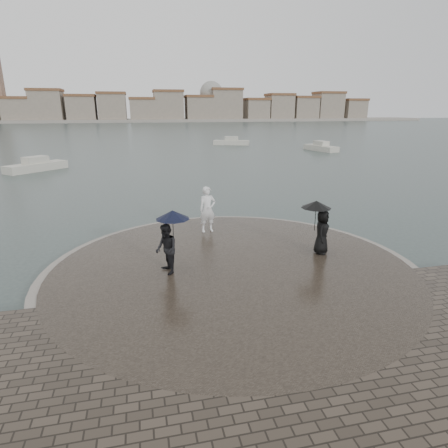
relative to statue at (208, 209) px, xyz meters
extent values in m
plane|color=#2B3835|center=(0.14, -7.35, -1.34)|extent=(400.00, 400.00, 0.00)
cylinder|color=gray|center=(0.14, -3.85, -1.18)|extent=(12.50, 12.50, 0.32)
cylinder|color=#2D261E|center=(0.14, -3.85, -1.15)|extent=(11.90, 11.90, 0.36)
imported|color=white|center=(0.00, 0.00, 0.00)|extent=(0.76, 0.55, 1.95)
imported|color=black|center=(-2.04, -3.90, -0.16)|extent=(0.79, 0.92, 1.62)
cylinder|color=black|center=(-1.79, -3.80, 0.38)|extent=(0.02, 0.02, 0.90)
cone|color=black|center=(-1.79, -3.80, 0.93)|extent=(1.07, 1.07, 0.28)
imported|color=black|center=(3.56, -3.39, -0.17)|extent=(0.87, 0.94, 1.61)
cylinder|color=black|center=(3.31, -3.29, 0.33)|extent=(0.02, 0.02, 0.90)
cone|color=black|center=(3.31, -3.29, 0.85)|extent=(1.07, 1.07, 0.26)
cube|color=gray|center=(0.14, 155.65, -0.74)|extent=(260.00, 20.00, 1.20)
cube|color=gray|center=(-47.86, 152.65, 3.16)|extent=(10.00, 10.00, 9.00)
cube|color=brown|center=(-47.86, 152.65, 8.16)|extent=(10.60, 10.60, 1.00)
cube|color=gray|center=(-36.86, 152.65, 4.66)|extent=(12.00, 10.00, 12.00)
cube|color=brown|center=(-36.86, 152.65, 11.16)|extent=(12.60, 10.60, 1.00)
cube|color=gray|center=(-23.86, 152.65, 3.66)|extent=(11.00, 10.00, 10.00)
cube|color=brown|center=(-23.86, 152.65, 9.16)|extent=(11.60, 10.60, 1.00)
cube|color=gray|center=(-11.86, 152.65, 4.16)|extent=(11.00, 10.00, 11.00)
cube|color=brown|center=(-11.86, 152.65, 10.16)|extent=(11.60, 10.60, 1.00)
cube|color=gray|center=(0.14, 152.65, 3.16)|extent=(10.00, 10.00, 9.00)
cube|color=brown|center=(0.14, 152.65, 8.16)|extent=(10.60, 10.60, 1.00)
cube|color=gray|center=(11.14, 152.65, 4.66)|extent=(12.00, 10.00, 12.00)
cube|color=brown|center=(11.14, 152.65, 11.16)|extent=(12.60, 10.60, 1.00)
cube|color=gray|center=(24.14, 152.65, 3.66)|extent=(11.00, 10.00, 10.00)
cube|color=brown|center=(24.14, 152.65, 9.16)|extent=(11.60, 10.60, 1.00)
cube|color=gray|center=(36.14, 152.65, 5.16)|extent=(13.00, 10.00, 13.00)
cube|color=brown|center=(36.14, 152.65, 12.16)|extent=(13.60, 10.60, 1.00)
cube|color=gray|center=(50.14, 152.65, 3.16)|extent=(10.00, 10.00, 9.00)
cube|color=brown|center=(50.14, 152.65, 8.16)|extent=(10.60, 10.60, 1.00)
cube|color=gray|center=(61.14, 152.65, 4.16)|extent=(11.00, 10.00, 11.00)
cube|color=brown|center=(61.14, 152.65, 10.16)|extent=(11.60, 10.60, 1.00)
cube|color=gray|center=(73.14, 152.65, 3.66)|extent=(11.00, 10.00, 10.00)
cube|color=brown|center=(73.14, 152.65, 9.16)|extent=(11.60, 10.60, 1.00)
cube|color=gray|center=(85.14, 152.65, 4.66)|extent=(12.00, 10.00, 12.00)
cube|color=brown|center=(85.14, 152.65, 11.16)|extent=(12.60, 10.60, 1.00)
cube|color=gray|center=(98.14, 152.65, 3.16)|extent=(10.00, 10.00, 9.00)
cube|color=brown|center=(98.14, 152.65, 8.16)|extent=(10.60, 10.60, 1.00)
sphere|color=gray|center=(30.14, 154.65, 10.66)|extent=(10.00, 10.00, 10.00)
cube|color=#BBB8A8|center=(-11.81, 21.83, -1.09)|extent=(4.96, 5.08, 0.90)
cube|color=#BBB8A8|center=(-11.81, 21.83, -0.49)|extent=(2.25, 2.28, 0.90)
cube|color=#BBB8A8|center=(21.30, 31.84, -1.09)|extent=(2.78, 5.72, 0.90)
cube|color=#BBB8A8|center=(21.30, 31.84, -0.49)|extent=(1.61, 2.22, 0.90)
cube|color=#BBB8A8|center=(11.58, 42.64, -1.09)|extent=(5.70, 3.49, 0.90)
cube|color=#BBB8A8|center=(11.58, 42.64, -0.49)|extent=(2.30, 1.85, 0.90)
camera|label=1|loc=(-2.70, -15.05, 4.07)|focal=30.00mm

